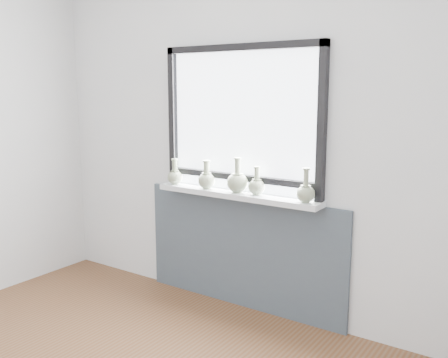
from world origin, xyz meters
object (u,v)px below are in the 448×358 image
Objects in this scene: vase_a at (175,176)px; vase_c at (237,181)px; vase_b at (207,179)px; vase_e at (306,192)px; vase_d at (257,185)px; windowsill at (236,195)px.

vase_c is at bearing 1.05° from vase_a.
vase_e reaches higher than vase_b.
vase_c reaches higher than vase_d.
windowsill is at bearing 4.43° from vase_b.
vase_a is at bearing -177.99° from vase_d.
vase_c is 1.10× the size of vase_e.
vase_c is (0.01, -0.01, 0.10)m from windowsill.
vase_a is at bearing -179.78° from vase_b.
vase_a is at bearing 179.67° from vase_e.
vase_a is at bearing -178.95° from vase_c.
vase_a reaches higher than windowsill.
vase_d reaches higher than windowsill.
vase_d is (0.15, 0.02, -0.01)m from vase_c.
vase_c reaches higher than vase_e.
vase_b is (0.31, 0.00, 0.01)m from vase_a.
vase_a is 0.57m from vase_c.
windowsill is 6.55× the size of vase_a.
vase_d is (0.42, 0.02, -0.01)m from vase_b.
vase_e is at bearing -2.79° from windowsill.
vase_c reaches higher than vase_a.
windowsill is 5.19× the size of vase_c.
vase_a is 1.00× the size of vase_d.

